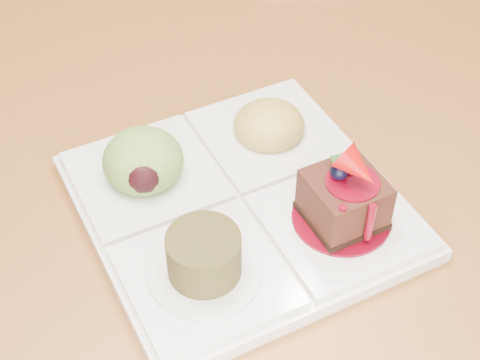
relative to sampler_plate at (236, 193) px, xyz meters
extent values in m
plane|color=#523317|center=(-0.03, 0.67, -0.77)|extent=(6.00, 6.00, 0.00)
cube|color=silver|center=(0.00, 0.00, -0.01)|extent=(0.30, 0.30, 0.01)
cube|color=silver|center=(0.07, -0.04, 0.00)|extent=(0.14, 0.14, 0.01)
cube|color=silver|center=(-0.03, -0.07, 0.00)|extent=(0.14, 0.14, 0.01)
cube|color=silver|center=(-0.07, 0.03, 0.00)|extent=(0.14, 0.14, 0.01)
cube|color=silver|center=(0.04, 0.07, 0.00)|extent=(0.14, 0.14, 0.01)
cylinder|color=#5C0311|center=(0.07, -0.04, 0.00)|extent=(0.07, 0.07, 0.00)
cube|color=black|center=(0.07, -0.04, 0.00)|extent=(0.07, 0.07, 0.01)
cube|color=#35140E|center=(0.07, -0.04, 0.02)|extent=(0.07, 0.07, 0.03)
cylinder|color=#5C0311|center=(0.07, -0.04, 0.04)|extent=(0.04, 0.04, 0.00)
sphere|color=black|center=(0.07, -0.03, 0.05)|extent=(0.01, 0.01, 0.01)
cone|color=#AA0C0B|center=(0.08, -0.04, 0.06)|extent=(0.04, 0.04, 0.03)
cube|color=#144F13|center=(0.08, -0.03, 0.05)|extent=(0.02, 0.02, 0.01)
cube|color=#144F13|center=(0.07, -0.02, 0.05)|extent=(0.01, 0.01, 0.01)
cylinder|color=#5C0311|center=(0.07, -0.06, 0.02)|extent=(0.01, 0.01, 0.04)
cylinder|color=#5C0311|center=(0.09, -0.06, 0.02)|extent=(0.01, 0.01, 0.03)
cylinder|color=#5C0311|center=(0.05, -0.03, 0.02)|extent=(0.01, 0.01, 0.03)
cylinder|color=silver|center=(-0.03, -0.07, 0.00)|extent=(0.08, 0.08, 0.00)
cylinder|color=#462814|center=(-0.03, -0.07, 0.02)|extent=(0.05, 0.05, 0.03)
cylinder|color=#442C0E|center=(-0.03, -0.07, 0.03)|extent=(0.04, 0.04, 0.00)
ellipsoid|color=olive|center=(-0.07, 0.03, 0.01)|extent=(0.06, 0.06, 0.05)
ellipsoid|color=black|center=(-0.07, 0.01, 0.02)|extent=(0.03, 0.02, 0.03)
ellipsoid|color=#B0953F|center=(0.04, 0.07, 0.01)|extent=(0.06, 0.06, 0.04)
cube|color=#C9430E|center=(0.05, 0.07, 0.01)|extent=(0.01, 0.01, 0.01)
cube|color=#3F7319|center=(0.04, 0.08, 0.01)|extent=(0.02, 0.02, 0.01)
cube|color=#C9430E|center=(0.03, 0.08, 0.01)|extent=(0.01, 0.01, 0.01)
cube|color=#3F7319|center=(0.02, 0.07, 0.01)|extent=(0.02, 0.02, 0.01)
cube|color=#C9430E|center=(0.03, 0.06, 0.01)|extent=(0.02, 0.02, 0.01)
cube|color=#3F7319|center=(0.04, 0.05, 0.01)|extent=(0.02, 0.02, 0.01)
cube|color=#C9430E|center=(0.05, 0.06, 0.01)|extent=(0.02, 0.02, 0.01)
camera|label=1|loc=(-0.05, -0.39, 0.41)|focal=55.00mm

